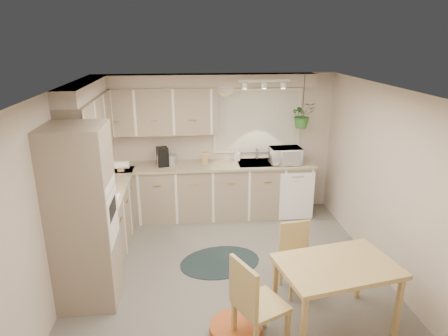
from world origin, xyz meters
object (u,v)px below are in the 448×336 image
Objects in this scene: dining_table at (334,295)px; chair_back at (299,260)px; pet_bed at (236,330)px; microwave at (285,154)px; braided_rug at (220,262)px; chair_left at (261,302)px.

dining_table is 1.40× the size of chair_back.
dining_table reaches higher than pet_bed.
braided_rug is at bearing -133.55° from microwave.
chair_back is 1.16m from pet_bed.
dining_table reaches higher than braided_rug.
pet_bed is (-1.06, -0.07, -0.31)m from dining_table.
microwave reaches higher than chair_back.
microwave reaches higher than dining_table.
chair_left is 1.80× the size of pet_bed.
chair_left is 1.67m from braided_rug.
chair_left is 1.95× the size of microwave.
chair_back is at bearing 117.81° from chair_left.
chair_back reaches higher than pet_bed.
chair_left is 3.21m from microwave.
braided_rug is at bearing 91.62° from pet_bed.
pet_bed is (0.04, -1.43, 0.06)m from braided_rug.
dining_table is at bearing 78.71° from chair_left.
dining_table is 1.20× the size of chair_left.
chair_left is 0.51m from pet_bed.
microwave is (0.33, 2.16, 0.69)m from chair_back.
dining_table is at bearing -51.13° from braided_rug.
pet_bed is at bearing -88.38° from braided_rug.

